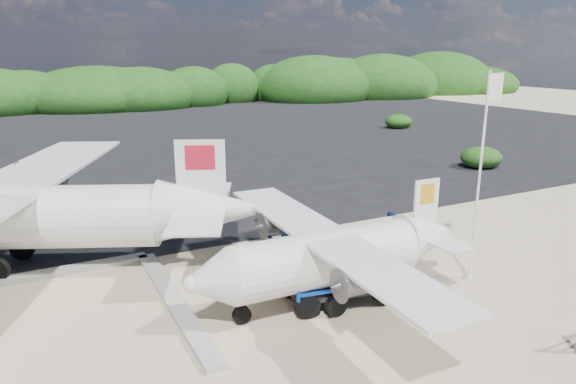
% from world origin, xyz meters
% --- Properties ---
extents(ground, '(160.00, 160.00, 0.00)m').
position_xyz_m(ground, '(0.00, 0.00, 0.00)').
color(ground, beige).
extents(asphalt_apron, '(90.00, 50.00, 0.04)m').
position_xyz_m(asphalt_apron, '(0.00, 30.00, 0.00)').
color(asphalt_apron, '#B2B2B2').
rests_on(asphalt_apron, ground).
extents(vegetation_band, '(124.00, 8.00, 4.40)m').
position_xyz_m(vegetation_band, '(0.00, 55.00, 0.00)').
color(vegetation_band, '#B2B2B2').
rests_on(vegetation_band, ground).
extents(baggage_cart, '(3.31, 2.19, 1.54)m').
position_xyz_m(baggage_cart, '(-0.49, -0.35, 0.00)').
color(baggage_cart, '#0B3BA9').
rests_on(baggage_cart, ground).
extents(flagpole, '(1.32, 0.96, 6.11)m').
position_xyz_m(flagpole, '(3.79, -0.98, 0.00)').
color(flagpole, white).
rests_on(flagpole, ground).
extents(signboard, '(1.70, 0.26, 1.39)m').
position_xyz_m(signboard, '(1.60, 0.05, 0.00)').
color(signboard, brown).
rests_on(signboard, ground).
extents(crew_a, '(0.72, 0.55, 1.77)m').
position_xyz_m(crew_a, '(-1.33, 1.17, 0.88)').
color(crew_a, navy).
rests_on(crew_a, ground).
extents(crew_b, '(0.95, 0.86, 1.61)m').
position_xyz_m(crew_b, '(-0.38, 4.76, 0.80)').
color(crew_b, navy).
rests_on(crew_b, ground).
extents(crew_c, '(1.02, 0.50, 1.68)m').
position_xyz_m(crew_c, '(2.57, 1.28, 0.84)').
color(crew_c, navy).
rests_on(crew_c, ground).
extents(aircraft_large, '(22.59, 22.59, 5.14)m').
position_xyz_m(aircraft_large, '(9.96, 23.00, 0.00)').
color(aircraft_large, '#B2B2B2').
rests_on(aircraft_large, ground).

